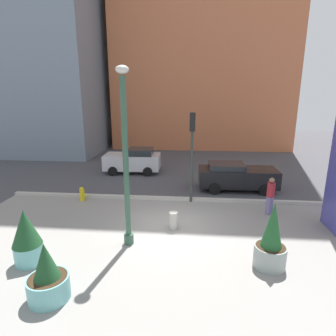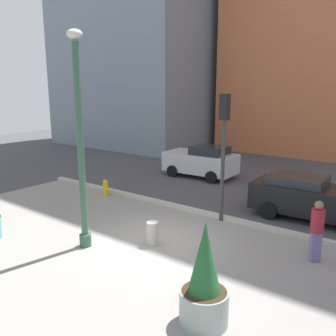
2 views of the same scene
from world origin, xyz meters
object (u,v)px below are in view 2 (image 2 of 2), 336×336
object	(u,v)px
potted_plant_by_pillar	(204,285)
fire_hydrant	(106,188)
car_passing_lane	(202,161)
concrete_bollard	(152,233)
traffic_light_far_side	(224,137)
car_far_lane	(313,198)
lamp_post	(81,147)
pedestrian_on_sidewalk	(317,228)

from	to	relation	value
potted_plant_by_pillar	fire_hydrant	size ratio (longest dim) A/B	3.01
fire_hydrant	car_passing_lane	size ratio (longest dim) A/B	0.19
concrete_bollard	traffic_light_far_side	world-z (taller)	traffic_light_far_side
car_far_lane	car_passing_lane	size ratio (longest dim) A/B	1.14
lamp_post	car_far_lane	bearing A→B (deg)	53.71
lamp_post	traffic_light_far_side	bearing A→B (deg)	63.09
traffic_light_far_side	car_far_lane	size ratio (longest dim) A/B	1.02
fire_hydrant	car_passing_lane	distance (m)	5.93
fire_hydrant	car_passing_lane	bearing A→B (deg)	74.68
lamp_post	car_far_lane	size ratio (longest dim) A/B	1.41
fire_hydrant	pedestrian_on_sidewalk	size ratio (longest dim) A/B	0.42
traffic_light_far_side	lamp_post	bearing A→B (deg)	-116.91
concrete_bollard	pedestrian_on_sidewalk	distance (m)	4.81
car_passing_lane	pedestrian_on_sidewalk	size ratio (longest dim) A/B	2.21
concrete_bollard	traffic_light_far_side	size ratio (longest dim) A/B	0.16
potted_plant_by_pillar	traffic_light_far_side	world-z (taller)	traffic_light_far_side
car_far_lane	car_passing_lane	xyz separation A→B (m)	(-6.80, 3.15, 0.05)
potted_plant_by_pillar	car_passing_lane	size ratio (longest dim) A/B	0.57
pedestrian_on_sidewalk	potted_plant_by_pillar	bearing A→B (deg)	-103.94
lamp_post	fire_hydrant	world-z (taller)	lamp_post
lamp_post	fire_hydrant	xyz separation A→B (m)	(-3.46, 4.13, -2.74)
lamp_post	concrete_bollard	size ratio (longest dim) A/B	8.52
fire_hydrant	car_passing_lane	world-z (taller)	car_passing_lane
car_passing_lane	concrete_bollard	bearing A→B (deg)	-67.64
car_passing_lane	potted_plant_by_pillar	bearing A→B (deg)	-57.87
concrete_bollard	car_far_lane	bearing A→B (deg)	58.22
fire_hydrant	car_far_lane	world-z (taller)	car_far_lane
car_far_lane	pedestrian_on_sidewalk	xyz separation A→B (m)	(1.06, -3.44, 0.18)
traffic_light_far_side	car_far_lane	world-z (taller)	traffic_light_far_side
lamp_post	fire_hydrant	bearing A→B (deg)	129.97
fire_hydrant	pedestrian_on_sidewalk	world-z (taller)	pedestrian_on_sidewalk
potted_plant_by_pillar	traffic_light_far_side	xyz separation A→B (m)	(-2.63, 5.51, 2.22)
lamp_post	fire_hydrant	distance (m)	6.05
fire_hydrant	concrete_bollard	world-z (taller)	same
lamp_post	traffic_light_far_side	distance (m)	5.04
lamp_post	pedestrian_on_sidewalk	size ratio (longest dim) A/B	3.57
traffic_light_far_side	car_far_lane	distance (m)	4.10
potted_plant_by_pillar	car_far_lane	world-z (taller)	potted_plant_by_pillar
potted_plant_by_pillar	concrete_bollard	bearing A→B (deg)	144.67
lamp_post	fire_hydrant	size ratio (longest dim) A/B	8.52
lamp_post	potted_plant_by_pillar	distance (m)	5.48
lamp_post	traffic_light_far_side	xyz separation A→B (m)	(2.28, 4.49, -0.01)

